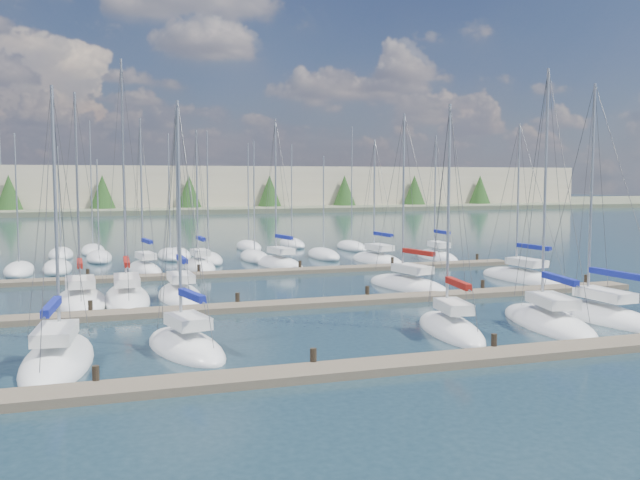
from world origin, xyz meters
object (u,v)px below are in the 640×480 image
object	(u,v)px
sailboat_j	(180,295)
sailboat_b	(58,360)
sailboat_d	(451,329)
sailboat_m	(523,278)
sailboat_o	(199,266)
sailboat_f	(598,315)
sailboat_c	(186,347)
sailboat_e	(548,322)
sailboat_p	(279,264)
sailboat_r	(437,257)
sailboat_q	(377,260)
sailboat_h	(81,301)
sailboat_n	(145,270)
sailboat_i	(127,298)
sailboat_l	(409,286)

from	to	relation	value
sailboat_j	sailboat_b	distance (m)	15.69
sailboat_d	sailboat_m	bearing A→B (deg)	54.50
sailboat_o	sailboat_f	size ratio (longest dim) A/B	0.92
sailboat_c	sailboat_e	world-z (taller)	sailboat_e
sailboat_c	sailboat_d	xyz separation A→B (m)	(12.46, -0.51, 0.01)
sailboat_b	sailboat_p	world-z (taller)	sailboat_p
sailboat_c	sailboat_r	size ratio (longest dim) A/B	0.95
sailboat_r	sailboat_q	size ratio (longest dim) A/B	1.04
sailboat_o	sailboat_h	distance (m)	16.85
sailboat_n	sailboat_q	distance (m)	19.95
sailboat_d	sailboat_p	size ratio (longest dim) A/B	0.89
sailboat_f	sailboat_i	world-z (taller)	sailboat_i
sailboat_j	sailboat_n	size ratio (longest dim) A/B	0.97
sailboat_c	sailboat_q	distance (m)	33.94
sailboat_c	sailboat_f	xyz separation A→B (m)	(21.54, 0.17, -0.01)
sailboat_c	sailboat_b	bearing A→B (deg)	175.05
sailboat_c	sailboat_i	size ratio (longest dim) A/B	0.75
sailboat_m	sailboat_e	xyz separation A→B (m)	(-8.13, -14.03, 0.01)
sailboat_l	sailboat_n	bearing A→B (deg)	127.40
sailboat_j	sailboat_m	xyz separation A→B (m)	(24.51, -0.06, -0.01)
sailboat_o	sailboat_l	distance (m)	18.84
sailboat_c	sailboat_j	bearing A→B (deg)	71.47
sailboat_e	sailboat_d	bearing A→B (deg)	-170.15
sailboat_p	sailboat_q	size ratio (longest dim) A/B	1.14
sailboat_h	sailboat_n	bearing A→B (deg)	69.57
sailboat_j	sailboat_e	xyz separation A→B (m)	(16.38, -14.09, -0.00)
sailboat_d	sailboat_r	world-z (taller)	sailboat_r
sailboat_d	sailboat_h	size ratio (longest dim) A/B	0.89
sailboat_o	sailboat_r	world-z (taller)	sailboat_o
sailboat_l	sailboat_f	bearing A→B (deg)	-80.29
sailboat_q	sailboat_n	bearing A→B (deg)	175.65
sailboat_p	sailboat_j	bearing A→B (deg)	-135.87
sailboat_q	sailboat_d	bearing A→B (deg)	-111.60
sailboat_c	sailboat_j	distance (m)	13.64
sailboat_b	sailboat_h	bearing A→B (deg)	92.84
sailboat_o	sailboat_c	xyz separation A→B (m)	(-4.93, -27.53, -0.01)
sailboat_c	sailboat_l	bearing A→B (deg)	25.49
sailboat_o	sailboat_q	xyz separation A→B (m)	(15.54, -0.46, -0.02)
sailboat_f	sailboat_e	bearing A→B (deg)	-172.16
sailboat_j	sailboat_d	bearing A→B (deg)	-53.14
sailboat_d	sailboat_i	distance (m)	19.88
sailboat_c	sailboat_p	distance (m)	29.48
sailboat_n	sailboat_p	world-z (taller)	sailboat_p
sailboat_q	sailboat_h	bearing A→B (deg)	-156.50
sailboat_c	sailboat_f	bearing A→B (deg)	-11.58
sailboat_d	sailboat_e	world-z (taller)	sailboat_e
sailboat_n	sailboat_f	bearing A→B (deg)	-60.58
sailboat_c	sailboat_m	bearing A→B (deg)	15.36
sailboat_j	sailboat_n	bearing A→B (deg)	93.45
sailboat_c	sailboat_p	xyz separation A→B (m)	(11.55, 27.12, 0.00)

